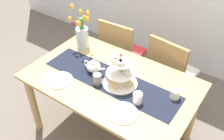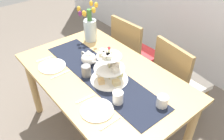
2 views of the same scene
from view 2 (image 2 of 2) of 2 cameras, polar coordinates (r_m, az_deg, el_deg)
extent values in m
plane|color=#6B6056|center=(2.42, -1.97, -14.78)|extent=(8.00, 8.00, 0.00)
cube|color=tan|center=(1.91, -2.41, -1.38)|extent=(1.49, 0.90, 0.03)
cylinder|color=tan|center=(2.50, -18.77, -3.86)|extent=(0.07, 0.07, 0.70)
cylinder|color=tan|center=(2.75, -4.32, 2.50)|extent=(0.07, 0.07, 0.70)
cylinder|color=tan|center=(2.07, 18.58, -14.21)|extent=(0.07, 0.07, 0.70)
cylinder|color=olive|center=(2.85, 10.90, -0.34)|extent=(0.04, 0.04, 0.41)
cylinder|color=olive|center=(3.03, 5.69, 2.73)|extent=(0.04, 0.04, 0.41)
cylinder|color=olive|center=(2.63, 5.90, -3.49)|extent=(0.04, 0.04, 0.41)
cylinder|color=olive|center=(2.82, 0.63, 0.03)|extent=(0.04, 0.04, 0.41)
cube|color=red|center=(2.69, 6.08, 3.75)|extent=(0.44, 0.44, 0.05)
cube|color=olive|center=(2.45, 3.37, 7.07)|extent=(0.42, 0.05, 0.45)
cylinder|color=olive|center=(2.57, 21.51, -7.62)|extent=(0.04, 0.04, 0.41)
cylinder|color=olive|center=(2.72, 15.92, -3.30)|extent=(0.04, 0.04, 0.41)
cylinder|color=olive|center=(2.35, 15.76, -11.13)|extent=(0.04, 0.04, 0.41)
cylinder|color=olive|center=(2.52, 10.08, -6.14)|extent=(0.04, 0.04, 0.41)
cube|color=silver|center=(2.38, 16.75, -2.91)|extent=(0.47, 0.47, 0.05)
cube|color=olive|center=(2.11, 14.34, 0.53)|extent=(0.42, 0.09, 0.45)
cube|color=black|center=(1.90, -2.73, -1.12)|extent=(1.26, 0.32, 0.00)
cylinder|color=beige|center=(1.76, -0.70, 1.21)|extent=(0.01, 0.01, 0.28)
cylinder|color=white|center=(1.84, -0.67, -2.25)|extent=(0.30, 0.30, 0.01)
cylinder|color=white|center=(1.77, -0.69, 0.50)|extent=(0.24, 0.24, 0.01)
cylinder|color=white|center=(1.71, -0.72, 3.47)|extent=(0.19, 0.19, 0.01)
cube|color=#E2C889|center=(1.77, 1.13, -3.09)|extent=(0.06, 0.07, 0.04)
cube|color=#D6D07F|center=(1.86, 1.74, -0.82)|extent=(0.06, 0.07, 0.04)
cube|color=#E1C18A|center=(1.88, -2.63, -0.35)|extent=(0.07, 0.06, 0.05)
cube|color=#EDBE7B|center=(1.79, -2.68, -2.74)|extent=(0.06, 0.06, 0.04)
cube|color=silver|center=(1.72, 0.71, -0.01)|extent=(0.06, 0.04, 0.03)
cube|color=silver|center=(1.76, 0.98, 0.87)|extent=(0.06, 0.07, 0.03)
cube|color=beige|center=(1.79, 0.94, 1.57)|extent=(0.04, 0.06, 0.03)
cube|color=silver|center=(1.80, -0.23, 1.76)|extent=(0.06, 0.07, 0.03)
cube|color=beige|center=(1.73, -0.81, 4.54)|extent=(0.07, 0.05, 0.03)
cube|color=beige|center=(1.73, -2.25, 4.55)|extent=(0.06, 0.04, 0.03)
cube|color=beige|center=(1.70, -2.34, 4.00)|extent=(0.06, 0.07, 0.03)
cube|color=#EBE3C5|center=(1.67, -1.47, 3.41)|extent=(0.05, 0.06, 0.03)
cube|color=silver|center=(1.67, -0.77, 3.36)|extent=(0.07, 0.06, 0.03)
sphere|color=red|center=(1.67, -0.74, 5.44)|extent=(0.02, 0.02, 0.02)
ellipsoid|color=white|center=(2.00, -5.76, 2.81)|extent=(0.13, 0.13, 0.10)
cone|color=white|center=(1.96, -5.88, 4.45)|extent=(0.06, 0.06, 0.04)
cylinder|color=white|center=(1.93, -4.27, 1.90)|extent=(0.07, 0.02, 0.06)
torus|color=white|center=(2.06, -7.02, 3.77)|extent=(0.07, 0.01, 0.07)
cylinder|color=silver|center=(2.34, -5.38, 9.72)|extent=(0.13, 0.13, 0.21)
cylinder|color=#3D7538|center=(2.28, -5.60, 13.23)|extent=(0.04, 0.04, 0.12)
ellipsoid|color=yellow|center=(2.17, -4.51, 14.46)|extent=(0.04, 0.04, 0.06)
ellipsoid|color=yellow|center=(2.22, -3.93, 15.69)|extent=(0.04, 0.04, 0.06)
ellipsoid|color=yellow|center=(2.29, -4.65, 14.55)|extent=(0.04, 0.04, 0.06)
ellipsoid|color=yellow|center=(2.32, -5.16, 16.01)|extent=(0.04, 0.04, 0.06)
ellipsoid|color=yellow|center=(2.29, -8.18, 14.66)|extent=(0.04, 0.04, 0.06)
ellipsoid|color=#6B2860|center=(2.24, -7.87, 13.58)|extent=(0.04, 0.04, 0.06)
ellipsoid|color=yellow|center=(2.24, -6.78, 13.59)|extent=(0.04, 0.04, 0.06)
ellipsoid|color=yellow|center=(2.15, -6.92, 13.66)|extent=(0.04, 0.04, 0.06)
cylinder|color=white|center=(1.64, 12.27, -7.58)|extent=(0.08, 0.08, 0.08)
cylinder|color=white|center=(2.05, -14.53, 0.93)|extent=(0.23, 0.23, 0.01)
cube|color=silver|center=(2.16, -16.26, 2.63)|extent=(0.03, 0.15, 0.01)
cube|color=silver|center=(1.94, -12.58, -1.06)|extent=(0.02, 0.17, 0.01)
cylinder|color=white|center=(1.60, -3.70, -9.80)|extent=(0.23, 0.23, 0.01)
cube|color=silver|center=(1.69, -6.60, -7.02)|extent=(0.02, 0.15, 0.01)
cube|color=silver|center=(1.53, -0.41, -12.95)|extent=(0.02, 0.17, 0.01)
cylinder|color=slate|center=(1.87, -6.36, -0.18)|extent=(0.08, 0.08, 0.09)
cylinder|color=white|center=(1.62, 1.46, -6.79)|extent=(0.08, 0.08, 0.09)
camera|label=1|loc=(0.62, -116.71, 14.32)|focal=40.96mm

